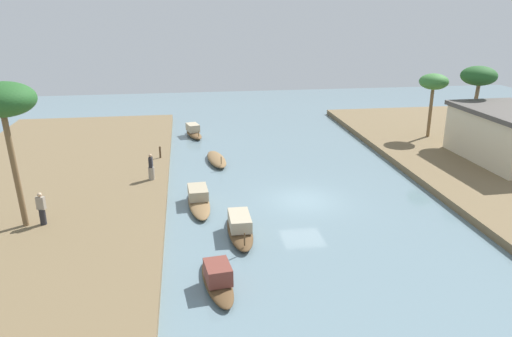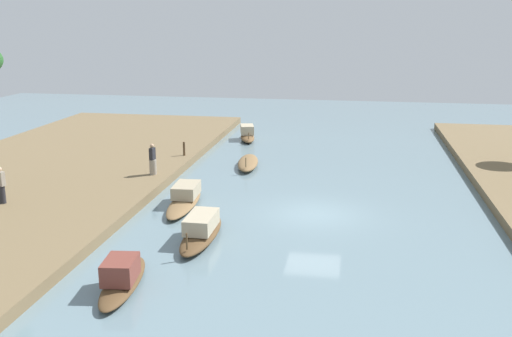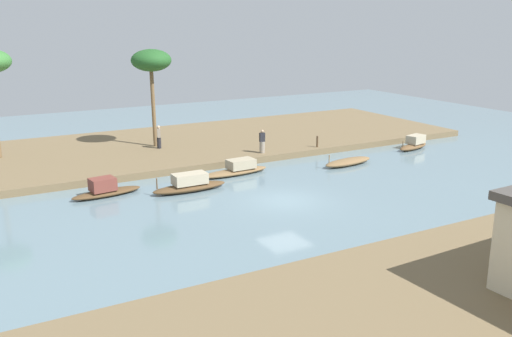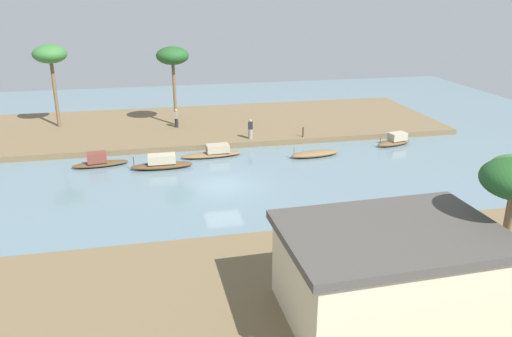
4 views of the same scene
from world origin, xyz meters
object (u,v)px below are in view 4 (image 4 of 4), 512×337
Objects in this scene: mooring_post at (303,132)px; riverside_building at (389,272)px; sampan_foreground at (315,154)px; sampan_downstream_large at (214,152)px; sampan_with_red_awning at (162,163)px; person_by_mooring at (176,119)px; sampan_upstream_small at (395,140)px; person_on_near_bank at (250,131)px; sampan_with_tall_canopy at (99,161)px; palm_tree_left_near at (173,57)px; palm_tree_left_far at (50,56)px.

mooring_post is 24.86m from riverside_building.
sampan_downstream_large is at bearing -18.13° from sampan_foreground.
person_by_mooring is (-1.67, -9.83, 0.87)m from sampan_with_red_awning.
sampan_foreground is 20.89m from riverside_building.
sampan_upstream_small is at bearing -174.61° from sampan_with_red_awning.
sampan_downstream_large is at bearing -81.58° from riverside_building.
sampan_upstream_small is 12.36m from person_on_near_bank.
person_by_mooring is 30.60m from riverside_building.
riverside_building reaches higher than sampan_with_red_awning.
person_on_near_bank is 4.61m from mooring_post.
sampan_downstream_large is at bearing -154.80° from sampan_with_red_awning.
mooring_post is (-16.82, -2.95, 0.50)m from sampan_with_tall_canopy.
palm_tree_left_near is (10.31, -10.43, 6.55)m from sampan_foreground.
palm_tree_left_near is (-0.01, -0.95, 5.50)m from person_by_mooring.
sampan_with_red_awning is at bearing -8.77° from sampan_upstream_small.
person_by_mooring reaches higher than mooring_post.
riverside_building is at bearing 72.38° from sampan_foreground.
sampan_with_tall_canopy is at bearing 56.09° from palm_tree_left_near.
person_on_near_bank reaches higher than sampan_upstream_small.
person_by_mooring is at bearing 89.22° from palm_tree_left_near.
sampan_upstream_small is (-19.62, -1.83, 0.01)m from sampan_with_red_awning.
mooring_post is 0.11× the size of palm_tree_left_far.
palm_tree_left_near reaches higher than riverside_building.
sampan_downstream_large is 0.66× the size of palm_tree_left_far.
palm_tree_left_far is at bearing -42.15° from sampan_downstream_large.
palm_tree_left_far reaches higher than sampan_upstream_small.
sampan_foreground is 0.93× the size of sampan_with_red_awning.
sampan_with_red_awning is at bearing 81.16° from palm_tree_left_near.
palm_tree_left_far is (10.76, -1.83, 0.16)m from palm_tree_left_near.
sampan_with_red_awning is 5.38× the size of mooring_post.
sampan_downstream_large is at bearing 176.05° from sampan_with_tall_canopy.
palm_tree_left_near reaches higher than sampan_with_red_awning.
sampan_with_tall_canopy is at bearing -10.62° from sampan_foreground.
person_on_near_bank reaches higher than mooring_post.
sampan_with_red_awning is 19.70m from sampan_upstream_small.
person_on_near_bank is 10.16m from palm_tree_left_near.
sampan_upstream_small is 0.47× the size of palm_tree_left_far.
riverside_building reaches higher than person_on_near_bank.
sampan_with_tall_canopy is 10.50m from person_by_mooring.
palm_tree_left_near is at bearing 170.35° from palm_tree_left_far.
sampan_foreground is 6.27m from person_on_near_bank.
sampan_with_tall_canopy is at bearing -13.20° from sampan_upstream_small.
sampan_with_tall_canopy is 12.70m from person_on_near_bank.
sampan_with_red_awning is 4.54m from sampan_downstream_large.
sampan_downstream_large is at bearing 16.97° from mooring_post.
person_by_mooring is 0.23× the size of palm_tree_left_far.
person_by_mooring is 0.20× the size of riverside_building.
sampan_with_red_awning is 0.63× the size of palm_tree_left_near.
palm_tree_left_near reaches higher than sampan_upstream_small.
sampan_foreground is at bearing -3.10° from sampan_upstream_small.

